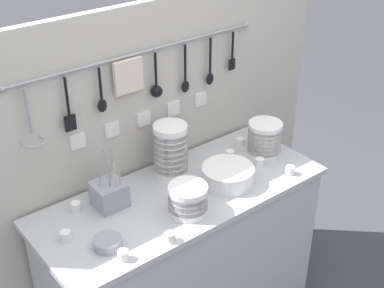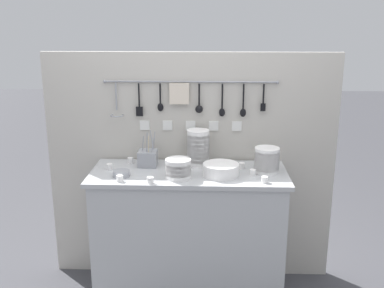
{
  "view_description": "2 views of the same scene",
  "coord_description": "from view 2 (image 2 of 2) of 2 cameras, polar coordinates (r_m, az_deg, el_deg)",
  "views": [
    {
      "loc": [
        -1.18,
        -1.57,
        2.35
      ],
      "look_at": [
        0.06,
        0.0,
        1.18
      ],
      "focal_mm": 50.0,
      "sensor_mm": 36.0,
      "label": 1
    },
    {
      "loc": [
        0.14,
        -2.92,
        1.96
      ],
      "look_at": [
        0.02,
        0.0,
        1.15
      ],
      "focal_mm": 42.0,
      "sensor_mm": 36.0,
      "label": 2
    }
  ],
  "objects": [
    {
      "name": "back_wall",
      "position": [
        3.41,
        -0.17,
        -3.05
      ],
      "size": [
        2.15,
        0.11,
        1.74
      ],
      "color": "#BCB7AD",
      "rests_on": "ground"
    },
    {
      "name": "bowl_stack_back_corner",
      "position": [
        3.1,
        9.49,
        -2.01
      ],
      "size": [
        0.17,
        0.17,
        0.17
      ],
      "color": "white",
      "rests_on": "counter"
    },
    {
      "name": "cup_back_right",
      "position": [
        2.88,
        -5.32,
        -4.6
      ],
      "size": [
        0.04,
        0.04,
        0.04
      ],
      "color": "white",
      "rests_on": "counter"
    },
    {
      "name": "bowl_stack_nested_right",
      "position": [
        2.95,
        -1.76,
        -3.14
      ],
      "size": [
        0.17,
        0.17,
        0.13
      ],
      "color": "white",
      "rests_on": "counter"
    },
    {
      "name": "cup_centre",
      "position": [
        3.24,
        8.48,
        -2.42
      ],
      "size": [
        0.04,
        0.04,
        0.04
      ],
      "color": "white",
      "rests_on": "counter"
    },
    {
      "name": "plate_stack",
      "position": [
        3.01,
        3.69,
        -3.26
      ],
      "size": [
        0.24,
        0.24,
        0.08
      ],
      "color": "white",
      "rests_on": "counter"
    },
    {
      "name": "cup_edge_near",
      "position": [
        2.92,
        9.21,
        -4.49
      ],
      "size": [
        0.04,
        0.04,
        0.04
      ],
      "color": "white",
      "rests_on": "counter"
    },
    {
      "name": "cup_edge_far",
      "position": [
        3.3,
        -7.82,
        -2.08
      ],
      "size": [
        0.04,
        0.04,
        0.04
      ],
      "color": "white",
      "rests_on": "counter"
    },
    {
      "name": "cutlery_caddy",
      "position": [
        3.21,
        -5.62,
        -1.78
      ],
      "size": [
        0.13,
        0.13,
        0.25
      ],
      "color": "#93969E",
      "rests_on": "counter"
    },
    {
      "name": "cup_beside_plates",
      "position": [
        3.04,
        7.74,
        -3.59
      ],
      "size": [
        0.04,
        0.04,
        0.04
      ],
      "color": "white",
      "rests_on": "counter"
    },
    {
      "name": "counter",
      "position": [
        3.27,
        -0.39,
        -11.42
      ],
      "size": [
        1.35,
        0.55,
        0.95
      ],
      "color": "#B7BABC",
      "rests_on": "ground"
    },
    {
      "name": "steel_mixing_bowl",
      "position": [
        3.03,
        -8.95,
        -3.72
      ],
      "size": [
        0.11,
        0.11,
        0.04
      ],
      "color": "#93969E",
      "rests_on": "counter"
    },
    {
      "name": "bowl_stack_short_front",
      "position": [
        3.2,
        0.79,
        -0.45
      ],
      "size": [
        0.16,
        0.16,
        0.26
      ],
      "color": "white",
      "rests_on": "counter"
    },
    {
      "name": "cup_back_left",
      "position": [
        3.17,
        6.33,
        -2.74
      ],
      "size": [
        0.04,
        0.04,
        0.04
      ],
      "color": "white",
      "rests_on": "counter"
    },
    {
      "name": "cup_front_right",
      "position": [
        3.18,
        -10.43,
        -2.84
      ],
      "size": [
        0.04,
        0.04,
        0.04
      ],
      "color": "white",
      "rests_on": "counter"
    },
    {
      "name": "cup_front_left",
      "position": [
        2.94,
        -9.16,
        -4.34
      ],
      "size": [
        0.04,
        0.04,
        0.04
      ],
      "color": "white",
      "rests_on": "counter"
    }
  ]
}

